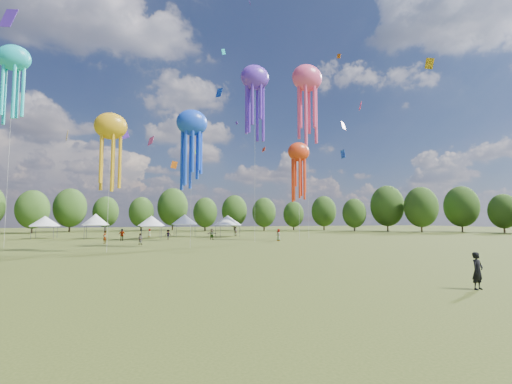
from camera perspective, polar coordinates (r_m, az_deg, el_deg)
name	(u,v)px	position (r m, az deg, el deg)	size (l,w,h in m)	color
ground	(291,290)	(18.08, 5.72, -15.42)	(300.00, 300.00, 0.00)	#384416
observer_main	(478,271)	(21.07, 32.03, -10.68)	(0.67, 0.44, 1.83)	black
spectator_near	(140,239)	(51.48, -18.10, -7.19)	(0.75, 0.58, 1.54)	gray
spectators_far	(195,234)	(63.02, -9.72, -6.66)	(26.84, 21.55, 1.92)	gray
festival_tents	(150,220)	(70.45, -16.61, -4.37)	(38.25, 11.24, 4.47)	#47474C
show_kites	(251,105)	(58.21, -0.82, 13.75)	(49.90, 20.80, 32.52)	blue
small_kites	(179,68)	(65.07, -12.29, 18.85)	(73.96, 56.29, 46.82)	blue
treeline	(150,205)	(78.75, -16.70, -1.98)	(201.57, 95.24, 13.43)	#38281C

